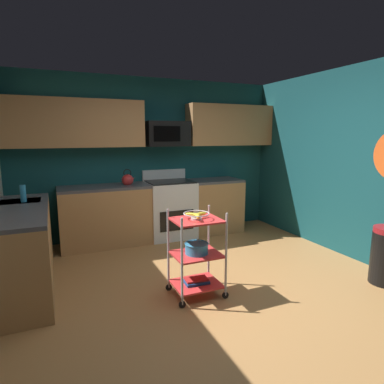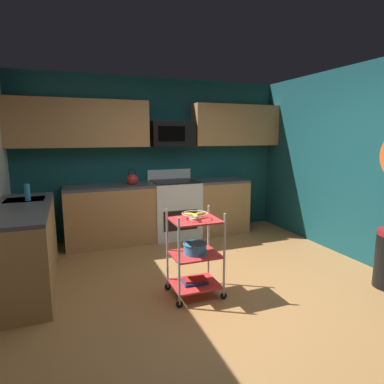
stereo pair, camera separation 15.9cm
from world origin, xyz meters
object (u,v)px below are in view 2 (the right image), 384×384
at_px(dish_soap_bottle, 27,192).
at_px(oven_range, 174,208).
at_px(rolling_cart, 195,254).
at_px(fruit_bowl, 195,215).
at_px(mixing_bowl_large, 195,248).
at_px(kettle, 132,179).
at_px(book_stack, 195,281).
at_px(microwave, 172,134).

bearing_deg(dish_soap_bottle, oven_range, 22.06).
bearing_deg(rolling_cart, fruit_bowl, 0.00).
xyz_separation_m(mixing_bowl_large, kettle, (-0.27, 2.03, 0.48)).
relative_size(kettle, dish_soap_bottle, 1.32).
bearing_deg(fruit_bowl, book_stack, 0.00).
relative_size(rolling_cart, fruit_bowl, 3.36).
relative_size(oven_range, microwave, 1.57).
bearing_deg(rolling_cart, oven_range, 78.16).
distance_m(microwave, kettle, 0.99).
xyz_separation_m(fruit_bowl, kettle, (-0.26, 2.03, 0.12)).
bearing_deg(dish_soap_bottle, kettle, 31.10).
bearing_deg(kettle, oven_range, 0.32).
xyz_separation_m(mixing_bowl_large, book_stack, (-0.00, 0.00, -0.37)).
xyz_separation_m(fruit_bowl, mixing_bowl_large, (0.00, -0.00, -0.36)).
relative_size(fruit_bowl, mixing_bowl_large, 1.08).
distance_m(oven_range, kettle, 0.86).
bearing_deg(kettle, microwave, 8.94).
bearing_deg(microwave, oven_range, -89.74).
bearing_deg(mixing_bowl_large, rolling_cart, 180.00).
bearing_deg(microwave, mixing_bowl_large, -101.22).
xyz_separation_m(oven_range, microwave, (-0.00, 0.10, 1.22)).
relative_size(book_stack, dish_soap_bottle, 1.32).
relative_size(microwave, kettle, 2.65).
distance_m(oven_range, rolling_cart, 2.07).
distance_m(fruit_bowl, book_stack, 0.72).
relative_size(oven_range, book_stack, 4.18).
relative_size(microwave, mixing_bowl_large, 2.78).
height_order(fruit_bowl, book_stack, fruit_bowl).
bearing_deg(dish_soap_bottle, mixing_bowl_large, -35.64).
distance_m(mixing_bowl_large, dish_soap_bottle, 2.10).
bearing_deg(rolling_cart, kettle, 97.43).
xyz_separation_m(rolling_cart, fruit_bowl, (0.00, 0.00, 0.42)).
xyz_separation_m(book_stack, dish_soap_bottle, (-1.65, 1.19, 0.87)).
height_order(oven_range, fruit_bowl, oven_range).
height_order(rolling_cart, dish_soap_bottle, dish_soap_bottle).
height_order(fruit_bowl, mixing_bowl_large, fruit_bowl).
bearing_deg(book_stack, dish_soap_bottle, 144.33).
bearing_deg(fruit_bowl, rolling_cart, 0.00).
relative_size(mixing_bowl_large, dish_soap_bottle, 1.26).
relative_size(oven_range, dish_soap_bottle, 5.50).
bearing_deg(mixing_bowl_large, dish_soap_bottle, 144.36).
height_order(mixing_bowl_large, kettle, kettle).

